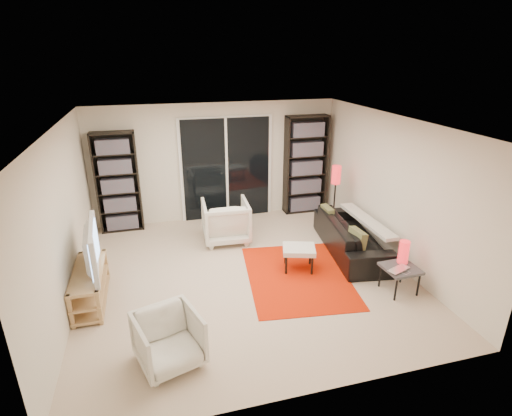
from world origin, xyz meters
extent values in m
plane|color=beige|center=(0.00, 0.00, 0.00)|extent=(5.00, 5.00, 0.00)
cube|color=silver|center=(0.00, 2.50, 1.20)|extent=(5.00, 0.02, 2.40)
cube|color=silver|center=(0.00, -2.50, 1.20)|extent=(5.00, 0.02, 2.40)
cube|color=silver|center=(-2.50, 0.00, 1.20)|extent=(0.02, 5.00, 2.40)
cube|color=silver|center=(2.50, 0.00, 1.20)|extent=(0.02, 5.00, 2.40)
cube|color=white|center=(0.00, 0.00, 2.40)|extent=(5.00, 5.00, 0.02)
cube|color=white|center=(0.20, 2.47, 1.05)|extent=(1.92, 0.06, 2.16)
cube|color=black|center=(0.20, 2.44, 1.05)|extent=(1.80, 0.02, 2.10)
cube|color=white|center=(0.20, 2.42, 1.05)|extent=(0.05, 0.02, 2.10)
cube|color=black|center=(-1.95, 2.34, 0.97)|extent=(0.80, 0.30, 1.95)
cube|color=#923B46|center=(-1.95, 2.32, 0.97)|extent=(0.70, 0.22, 1.85)
cube|color=black|center=(1.90, 2.34, 1.05)|extent=(0.90, 0.30, 2.10)
cube|color=#923B46|center=(1.90, 2.32, 1.05)|extent=(0.80, 0.22, 2.00)
cube|color=tan|center=(-2.29, -0.14, 0.48)|extent=(0.40, 1.24, 0.04)
cube|color=tan|center=(-2.29, -0.14, 0.25)|extent=(0.40, 1.24, 0.03)
cube|color=tan|center=(-2.29, -0.14, 0.06)|extent=(0.40, 1.24, 0.04)
cube|color=tan|center=(-2.46, -0.72, 0.25)|extent=(0.05, 0.05, 0.50)
cube|color=tan|center=(-2.46, 0.44, 0.25)|extent=(0.05, 0.05, 0.50)
cube|color=tan|center=(-2.12, -0.72, 0.25)|extent=(0.05, 0.05, 0.50)
cube|color=tan|center=(-2.12, 0.44, 0.25)|extent=(0.05, 0.05, 0.50)
imported|color=black|center=(-2.27, -0.14, 0.83)|extent=(0.25, 1.16, 0.66)
cube|color=red|center=(0.78, -0.27, 0.01)|extent=(1.80, 2.27, 0.01)
imported|color=black|center=(2.00, 0.30, 0.30)|extent=(1.09, 2.17, 0.61)
imported|color=silver|center=(-0.06, 1.32, 0.39)|extent=(0.88, 0.90, 0.78)
imported|color=silver|center=(-1.29, -1.66, 0.32)|extent=(0.85, 0.86, 0.63)
cube|color=silver|center=(0.87, -0.07, 0.36)|extent=(0.61, 0.55, 0.08)
cylinder|color=black|center=(0.62, -0.16, 0.16)|extent=(0.04, 0.04, 0.32)
cylinder|color=black|center=(0.72, 0.16, 0.16)|extent=(0.04, 0.04, 0.32)
cylinder|color=black|center=(1.01, -0.29, 0.16)|extent=(0.04, 0.04, 0.32)
cylinder|color=black|center=(1.11, 0.03, 0.16)|extent=(0.04, 0.04, 0.32)
cube|color=#414246|center=(2.07, -1.05, 0.38)|extent=(0.50, 0.50, 0.04)
cylinder|color=black|center=(1.89, -1.25, 0.19)|extent=(0.03, 0.03, 0.38)
cylinder|color=black|center=(1.87, -0.87, 0.19)|extent=(0.03, 0.03, 0.38)
cylinder|color=black|center=(2.27, -1.23, 0.19)|extent=(0.03, 0.03, 0.38)
cylinder|color=black|center=(2.25, -0.85, 0.19)|extent=(0.03, 0.03, 0.38)
imported|color=silver|center=(2.00, -1.17, 0.41)|extent=(0.41, 0.34, 0.03)
cylinder|color=red|center=(2.18, -0.92, 0.57)|extent=(0.15, 0.15, 0.34)
cylinder|color=black|center=(2.11, 1.28, 0.01)|extent=(0.20, 0.20, 0.03)
cylinder|color=black|center=(2.11, 1.28, 0.49)|extent=(0.03, 0.03, 0.98)
cylinder|color=red|center=(2.11, 1.28, 1.12)|extent=(0.18, 0.18, 0.35)
camera|label=1|loc=(-1.29, -5.40, 3.33)|focal=28.00mm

